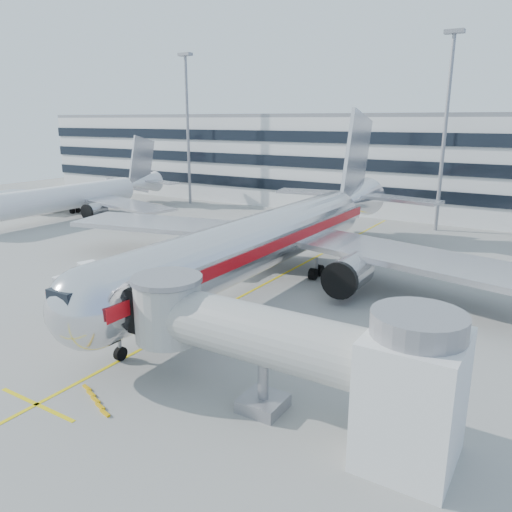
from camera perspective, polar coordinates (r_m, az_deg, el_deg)
The scene contains 15 objects.
ground at distance 38.60m, azimuth -6.49°, elevation -7.11°, with size 180.00×180.00×0.00m, color gray.
lead_in_line at distance 46.32m, azimuth 1.17°, elevation -3.12°, with size 0.25×70.00×0.01m, color #DDC30B.
stop_bar at distance 30.11m, azimuth -23.78°, elevation -15.26°, with size 6.00×0.25×0.01m, color #DDC30B.
main_jet at distance 46.61m, azimuth 2.28°, elevation 2.39°, with size 50.95×48.70×16.06m.
jet_bridge at distance 24.77m, azimuth 4.23°, elevation -10.57°, with size 17.80×4.50×7.00m.
terminal at distance 88.90m, azimuth 17.46°, elevation 10.23°, with size 150.00×24.25×15.60m.
light_mast_west at distance 90.36m, azimuth -7.85°, elevation 15.34°, with size 2.40×1.20×25.45m.
light_mast_centre at distance 71.28m, azimuth 20.91°, elevation 14.54°, with size 2.40×1.20×25.45m.
second_jet at distance 82.92m, azimuth -20.04°, elevation 6.46°, with size 38.21×36.52×12.04m.
belt_loader at distance 40.45m, azimuth -14.96°, elevation -5.50°, with size 4.87×2.53×2.27m.
baggage_tug at distance 40.95m, azimuth -18.64°, elevation -5.08°, with size 3.12×2.21×2.20m.
cargo_container_left at distance 49.60m, azimuth -18.54°, elevation -1.65°, with size 2.02×2.02×1.71m.
cargo_container_right at distance 46.21m, azimuth -17.98°, elevation -2.98°, with size 1.51×1.51×1.48m.
cargo_container_front at distance 46.08m, azimuth -20.90°, elevation -3.17°, with size 1.60×1.60×1.68m.
ramp_worker at distance 41.29m, azimuth -21.80°, elevation -5.41°, with size 0.60×0.40×1.65m, color #A0E317.
Camera 1 is at (22.37, -27.81, 14.69)m, focal length 35.00 mm.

